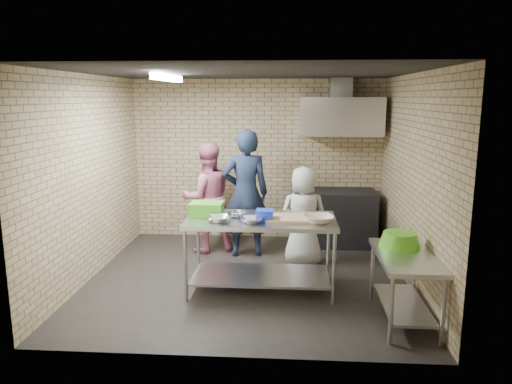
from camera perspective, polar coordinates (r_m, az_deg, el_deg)
floor at (r=6.58m, az=-1.00°, el=-10.20°), size 4.20×4.20×0.00m
ceiling at (r=6.13m, az=-1.09°, el=13.99°), size 4.20×4.20×0.00m
back_wall at (r=8.19m, az=0.16°, el=3.83°), size 4.20×0.06×2.70m
front_wall at (r=4.27m, az=-3.35°, el=-3.08°), size 4.20×0.06×2.70m
left_wall at (r=6.73m, az=-19.17°, el=1.59°), size 0.06×4.00×2.70m
right_wall at (r=6.39m, az=18.07°, el=1.17°), size 0.06×4.00×2.70m
prep_table at (r=6.09m, az=0.58°, el=-7.36°), size 1.85×0.92×0.92m
side_counter at (r=5.55m, az=17.16°, el=-10.75°), size 0.60×1.20×0.75m
stove at (r=8.04m, az=9.65°, el=-3.01°), size 1.20×0.70×0.90m
range_hood at (r=7.85m, az=10.01°, el=8.84°), size 1.30×0.60×0.60m
hood_duct at (r=8.00m, az=10.01°, el=12.10°), size 0.35×0.30×0.30m
wall_shelf at (r=8.09m, az=11.96°, el=7.55°), size 0.80×0.20×0.04m
fluorescent_fixture at (r=6.30m, az=-10.44°, el=13.20°), size 0.10×1.25×0.08m
green_crate at (r=6.14m, az=-5.88°, el=-2.00°), size 0.41×0.31×0.16m
blue_tub at (r=5.85m, az=1.03°, el=-2.76°), size 0.21×0.21×0.13m
cutting_board at (r=5.93m, az=3.97°, el=-3.10°), size 0.57×0.43×0.03m
mixing_bowl_a at (r=5.81m, az=-4.46°, el=-3.20°), size 0.33×0.33×0.07m
mixing_bowl_b at (r=6.02m, az=-2.23°, el=-2.66°), size 0.25×0.25×0.07m
mixing_bowl_c at (r=5.75m, az=-0.53°, el=-3.35°), size 0.30×0.30×0.07m
ceramic_bowl at (r=5.81m, az=7.43°, el=-3.18°), size 0.40×0.40×0.09m
green_basin at (r=5.62m, az=16.66°, el=-5.46°), size 0.46×0.46×0.17m
bottle_red at (r=8.05m, az=10.21°, el=8.39°), size 0.07×0.07×0.18m
man_navy at (r=7.26m, az=-1.25°, el=-0.18°), size 0.78×0.59×1.94m
woman_pink at (r=7.53m, az=-5.82°, el=-0.68°), size 1.02×0.92×1.72m
woman_white at (r=6.92m, az=5.62°, el=-2.91°), size 0.77×0.57×1.44m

